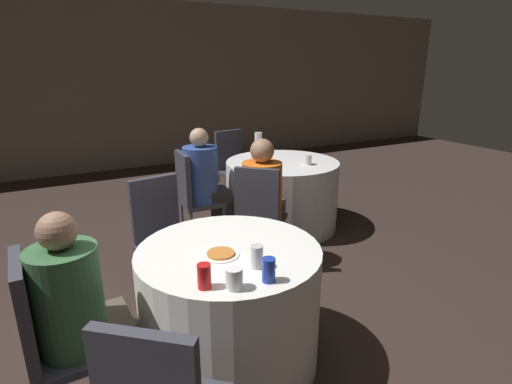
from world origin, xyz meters
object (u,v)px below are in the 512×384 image
(table_far, at_px, (282,194))
(pizza_plate_near, at_px, (221,254))
(chair_near_west, at_px, (50,333))
(soda_can_silver, at_px, (257,257))
(soda_can_blue, at_px, (269,270))
(soda_can_red, at_px, (204,276))
(chair_far_southwest, at_px, (259,210))
(person_green_jacket, at_px, (88,319))
(table_near, at_px, (230,306))
(person_blue_shirt, at_px, (207,185))
(person_orange_shirt, at_px, (264,200))
(chair_far_north, at_px, (232,161))
(chair_near_north, at_px, (161,229))
(chair_far_west, at_px, (192,191))
(bottle_far, at_px, (258,143))

(table_far, distance_m, pizza_plate_near, 2.34)
(chair_near_west, bearing_deg, soda_can_silver, 74.68)
(table_far, distance_m, soda_can_blue, 2.58)
(table_far, distance_m, soda_can_red, 2.69)
(chair_far_southwest, bearing_deg, person_green_jacket, -103.82)
(table_near, xyz_separation_m, person_blue_shirt, (0.55, 1.75, 0.22))
(chair_near_west, bearing_deg, person_green_jacket, 90.00)
(person_orange_shirt, xyz_separation_m, soda_can_silver, (-0.79, -1.34, 0.22))
(chair_near_west, distance_m, soda_can_silver, 1.05)
(chair_far_north, height_order, person_orange_shirt, person_orange_shirt)
(person_blue_shirt, relative_size, soda_can_red, 9.66)
(chair_near_north, bearing_deg, soda_can_red, 75.33)
(soda_can_silver, bearing_deg, person_green_jacket, 164.53)
(table_near, distance_m, chair_far_west, 1.80)
(pizza_plate_near, distance_m, bottle_far, 2.73)
(person_orange_shirt, bearing_deg, soda_can_red, -85.46)
(soda_can_blue, bearing_deg, person_blue_shirt, 76.49)
(bottle_far, bearing_deg, chair_far_west, -154.54)
(table_near, xyz_separation_m, soda_can_red, (-0.27, -0.33, 0.44))
(chair_far_southwest, bearing_deg, person_orange_shirt, 90.00)
(table_far, distance_m, person_orange_shirt, 0.90)
(bottle_far, bearing_deg, pizza_plate_near, -122.77)
(person_orange_shirt, bearing_deg, chair_far_southwest, -90.00)
(chair_near_west, xyz_separation_m, person_blue_shirt, (1.50, 1.80, 0.04))
(chair_far_west, xyz_separation_m, soda_can_blue, (-0.36, -2.17, 0.26))
(table_near, height_order, soda_can_red, soda_can_red)
(chair_far_west, xyz_separation_m, person_green_jacket, (-1.17, -1.79, 0.02))
(table_far, distance_m, chair_far_southwest, 1.05)
(soda_can_blue, relative_size, soda_can_silver, 1.00)
(person_orange_shirt, height_order, bottle_far, person_orange_shirt)
(person_orange_shirt, distance_m, person_blue_shirt, 0.73)
(chair_near_west, distance_m, person_orange_shirt, 2.10)
(chair_far_west, distance_m, soda_can_blue, 2.22)
(table_far, height_order, soda_can_blue, soda_can_blue)
(chair_near_north, height_order, chair_far_north, same)
(soda_can_red, bearing_deg, chair_far_southwest, 52.27)
(person_green_jacket, bearing_deg, person_orange_shirt, 121.73)
(person_green_jacket, distance_m, soda_can_blue, 0.92)
(table_near, xyz_separation_m, person_orange_shirt, (0.83, 1.07, 0.22))
(table_near, bearing_deg, chair_near_west, -177.13)
(chair_near_north, xyz_separation_m, soda_can_red, (-0.12, -1.27, 0.26))
(person_orange_shirt, distance_m, pizza_plate_near, 1.45)
(chair_far_southwest, relative_size, person_green_jacket, 0.83)
(table_near, distance_m, soda_can_silver, 0.51)
(soda_can_red, bearing_deg, chair_far_west, 72.52)
(chair_far_north, xyz_separation_m, soda_can_blue, (-1.25, -3.16, 0.26))
(chair_near_west, height_order, chair_far_west, same)
(chair_far_southwest, bearing_deg, soda_can_blue, -74.06)
(pizza_plate_near, bearing_deg, soda_can_blue, -75.25)
(chair_far_southwest, relative_size, soda_can_silver, 7.79)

